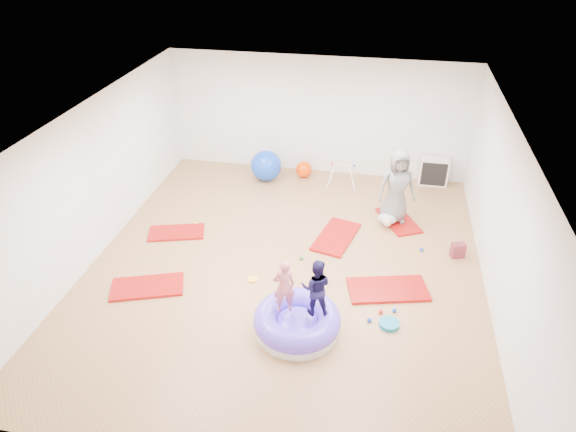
# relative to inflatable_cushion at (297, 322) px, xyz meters

# --- Properties ---
(room) EXTENTS (7.01, 8.01, 2.81)m
(room) POSITION_rel_inflatable_cushion_xyz_m (-0.50, 1.55, 1.23)
(room) COLOR #9A864D
(room) RESTS_ON ground
(gym_mat_front_left) EXTENTS (1.35, 0.98, 0.05)m
(gym_mat_front_left) POSITION_rel_inflatable_cushion_xyz_m (-2.70, 0.50, -0.14)
(gym_mat_front_left) COLOR #B30B0E
(gym_mat_front_left) RESTS_ON ground
(gym_mat_mid_left) EXTENTS (1.20, 0.82, 0.05)m
(gym_mat_mid_left) POSITION_rel_inflatable_cushion_xyz_m (-2.84, 2.21, -0.14)
(gym_mat_mid_left) COLOR #B30B0E
(gym_mat_mid_left) RESTS_ON ground
(gym_mat_center_back) EXTENTS (0.92, 1.38, 0.05)m
(gym_mat_center_back) POSITION_rel_inflatable_cushion_xyz_m (0.31, 2.65, -0.14)
(gym_mat_center_back) COLOR #B30B0E
(gym_mat_center_back) RESTS_ON ground
(gym_mat_right) EXTENTS (1.46, 0.97, 0.06)m
(gym_mat_right) POSITION_rel_inflatable_cushion_xyz_m (1.36, 1.21, -0.14)
(gym_mat_right) COLOR #B30B0E
(gym_mat_right) RESTS_ON ground
(gym_mat_rear_right) EXTENTS (0.99, 1.24, 0.05)m
(gym_mat_rear_right) POSITION_rel_inflatable_cushion_xyz_m (1.52, 3.51, -0.14)
(gym_mat_rear_right) COLOR #B30B0E
(gym_mat_rear_right) RESTS_ON ground
(inflatable_cushion) EXTENTS (1.35, 1.35, 0.42)m
(inflatable_cushion) POSITION_rel_inflatable_cushion_xyz_m (0.00, 0.00, 0.00)
(inflatable_cushion) COLOR silver
(inflatable_cushion) RESTS_ON ground
(child_pink) EXTENTS (0.40, 0.33, 0.92)m
(child_pink) POSITION_rel_inflatable_cushion_xyz_m (-0.21, 0.03, 0.69)
(child_pink) COLOR #CF6772
(child_pink) RESTS_ON inflatable_cushion
(child_navy) EXTENTS (0.48, 0.39, 0.95)m
(child_navy) POSITION_rel_inflatable_cushion_xyz_m (0.26, 0.08, 0.70)
(child_navy) COLOR #171340
(child_navy) RESTS_ON inflatable_cushion
(adult_caregiver) EXTENTS (0.87, 0.69, 1.55)m
(adult_caregiver) POSITION_rel_inflatable_cushion_xyz_m (1.40, 3.49, 0.66)
(adult_caregiver) COLOR slate
(adult_caregiver) RESTS_ON gym_mat_rear_right
(infant) EXTENTS (0.39, 0.40, 0.23)m
(infant) POSITION_rel_inflatable_cushion_xyz_m (1.28, 3.28, -0.00)
(infant) COLOR silver
(infant) RESTS_ON gym_mat_rear_right
(ball_pit_balls) EXTENTS (4.62, 2.28, 0.07)m
(ball_pit_balls) POSITION_rel_inflatable_cushion_xyz_m (0.45, 1.29, -0.13)
(ball_pit_balls) COLOR blue
(ball_pit_balls) RESTS_ON ground
(exercise_ball_blue) EXTENTS (0.72, 0.72, 0.72)m
(exercise_ball_blue) POSITION_rel_inflatable_cushion_xyz_m (-1.60, 4.84, 0.20)
(exercise_ball_blue) COLOR blue
(exercise_ball_blue) RESTS_ON ground
(exercise_ball_orange) EXTENTS (0.39, 0.39, 0.39)m
(exercise_ball_orange) POSITION_rel_inflatable_cushion_xyz_m (-0.75, 5.15, 0.03)
(exercise_ball_orange) COLOR #F73F02
(exercise_ball_orange) RESTS_ON ground
(infant_play_gym) EXTENTS (0.69, 0.66, 0.53)m
(infant_play_gym) POSITION_rel_inflatable_cushion_xyz_m (0.20, 4.91, 0.19)
(infant_play_gym) COLOR silver
(infant_play_gym) RESTS_ON ground
(cube_shelf) EXTENTS (0.66, 0.32, 0.66)m
(cube_shelf) POSITION_rel_inflatable_cushion_xyz_m (2.27, 5.34, 0.16)
(cube_shelf) COLOR silver
(cube_shelf) RESTS_ON ground
(balance_disc) EXTENTS (0.32, 0.32, 0.07)m
(balance_disc) POSITION_rel_inflatable_cushion_xyz_m (1.40, 0.36, -0.13)
(balance_disc) COLOR #107091
(balance_disc) RESTS_ON ground
(backpack) EXTENTS (0.28, 0.22, 0.29)m
(backpack) POSITION_rel_inflatable_cushion_xyz_m (2.60, 2.46, -0.02)
(backpack) COLOR #B52A3B
(backpack) RESTS_ON ground
(yellow_toy) EXTENTS (0.19, 0.19, 0.03)m
(yellow_toy) POSITION_rel_inflatable_cushion_xyz_m (-0.98, 1.06, -0.15)
(yellow_toy) COLOR yellow
(yellow_toy) RESTS_ON ground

